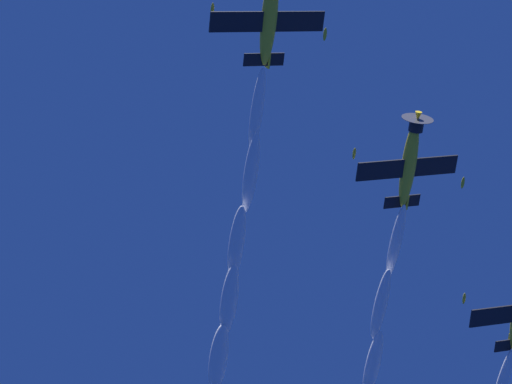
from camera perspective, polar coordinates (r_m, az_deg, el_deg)
name	(u,v)px	position (r m, az deg, el deg)	size (l,w,h in m)	color
airplane_lead	(270,15)	(89.24, 0.66, 8.58)	(8.41, 8.79, 4.10)	gold
airplane_left_wingman	(409,161)	(94.92, 7.44, 1.47)	(8.41, 8.68, 4.23)	gold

